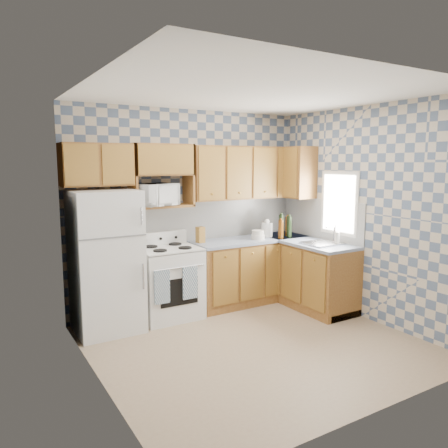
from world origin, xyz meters
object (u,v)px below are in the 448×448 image
Objects in this scene: refrigerator at (106,261)px; electric_kettle at (267,230)px; stove_body at (169,283)px; microwave at (156,195)px.

refrigerator is 8.22× the size of electric_kettle.
electric_kettle is (1.57, 0.00, 0.57)m from stove_body.
electric_kettle is at bearing 0.16° from stove_body.
refrigerator is 1.03m from microwave.
stove_body is 1.67m from electric_kettle.
stove_body is at bearing 1.78° from refrigerator.
electric_kettle reaches higher than stove_body.
refrigerator is 0.89m from stove_body.
electric_kettle is at bearing -23.14° from microwave.
electric_kettle is (1.67, -0.10, -0.57)m from microwave.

